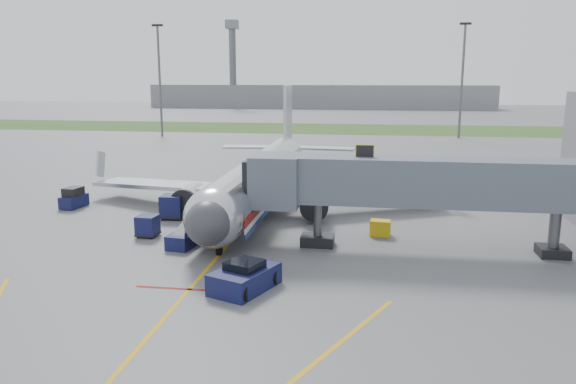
# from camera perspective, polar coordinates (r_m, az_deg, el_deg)

# --- Properties ---
(ground) EXTENTS (400.00, 400.00, 0.00)m
(ground) POSITION_cam_1_polar(r_m,az_deg,el_deg) (34.55, -7.87, -7.36)
(ground) COLOR #565659
(ground) RESTS_ON ground
(grass_strip) EXTENTS (300.00, 25.00, 0.01)m
(grass_strip) POSITION_cam_1_polar(r_m,az_deg,el_deg) (122.15, 4.18, 6.45)
(grass_strip) COLOR #2D4C1E
(grass_strip) RESTS_ON ground
(apron_markings) EXTENTS (21.52, 50.00, 0.01)m
(apron_markings) POSITION_cam_1_polar(r_m,az_deg,el_deg) (28.04, -12.24, -12.18)
(apron_markings) COLOR gold
(apron_markings) RESTS_ON ground
(airliner) EXTENTS (32.10, 35.67, 10.25)m
(airliner) POSITION_cam_1_polar(r_m,az_deg,el_deg) (48.24, -2.85, 1.47)
(airliner) COLOR silver
(airliner) RESTS_ON ground
(jet_bridge) EXTENTS (25.30, 4.00, 6.90)m
(jet_bridge) POSITION_cam_1_polar(r_m,az_deg,el_deg) (37.04, 13.70, 0.87)
(jet_bridge) COLOR slate
(jet_bridge) RESTS_ON ground
(light_mast_left) EXTENTS (2.00, 0.44, 20.40)m
(light_mast_left) POSITION_cam_1_polar(r_m,az_deg,el_deg) (108.69, -12.91, 11.22)
(light_mast_left) COLOR #595B60
(light_mast_left) RESTS_ON ground
(light_mast_right) EXTENTS (2.00, 0.44, 20.40)m
(light_mast_right) POSITION_cam_1_polar(r_m,az_deg,el_deg) (107.38, 17.28, 10.99)
(light_mast_right) COLOR #595B60
(light_mast_right) RESTS_ON ground
(distant_terminal) EXTENTS (120.00, 14.00, 8.00)m
(distant_terminal) POSITION_cam_1_polar(r_m,az_deg,el_deg) (202.33, 3.17, 9.69)
(distant_terminal) COLOR slate
(distant_terminal) RESTS_ON ground
(control_tower) EXTENTS (4.00, 4.00, 30.00)m
(control_tower) POSITION_cam_1_polar(r_m,az_deg,el_deg) (202.49, -5.65, 13.43)
(control_tower) COLOR #595B60
(control_tower) RESTS_ON ground
(pushback_tug) EXTENTS (3.62, 4.43, 1.59)m
(pushback_tug) POSITION_cam_1_polar(r_m,az_deg,el_deg) (30.43, -4.42, -8.64)
(pushback_tug) COLOR #0F0C36
(pushback_tug) RESTS_ON ground
(baggage_tug) EXTENTS (1.61, 2.68, 1.78)m
(baggage_tug) POSITION_cam_1_polar(r_m,az_deg,el_deg) (52.07, -20.94, -0.63)
(baggage_tug) COLOR #0F0C36
(baggage_tug) RESTS_ON ground
(baggage_cart_a) EXTENTS (1.50, 1.50, 1.52)m
(baggage_cart_a) POSITION_cam_1_polar(r_m,az_deg,el_deg) (41.15, -14.08, -3.35)
(baggage_cart_a) COLOR #0F0C36
(baggage_cart_a) RESTS_ON ground
(baggage_cart_b) EXTENTS (1.87, 1.87, 1.91)m
(baggage_cart_b) POSITION_cam_1_polar(r_m,az_deg,el_deg) (45.79, -11.65, -1.46)
(baggage_cart_b) COLOR #0F0C36
(baggage_cart_b) RESTS_ON ground
(baggage_cart_c) EXTENTS (2.11, 2.11, 1.84)m
(baggage_cart_c) POSITION_cam_1_polar(r_m,az_deg,el_deg) (48.94, -6.35, -0.48)
(baggage_cart_c) COLOR #0F0C36
(baggage_cart_c) RESTS_ON ground
(belt_loader) EXTENTS (1.98, 4.70, 2.23)m
(belt_loader) POSITION_cam_1_polar(r_m,az_deg,el_deg) (38.88, -10.13, -4.40)
(belt_loader) COLOR #0F0C36
(belt_loader) RESTS_ON ground
(ground_power_cart) EXTENTS (1.51, 1.10, 1.13)m
(ground_power_cart) POSITION_cam_1_polar(r_m,az_deg,el_deg) (40.69, 9.36, -3.64)
(ground_power_cart) COLOR #E1BB0D
(ground_power_cart) RESTS_ON ground
(ramp_worker) EXTENTS (0.67, 0.59, 1.56)m
(ramp_worker) POSITION_cam_1_polar(r_m,az_deg,el_deg) (49.47, -6.19, -0.53)
(ramp_worker) COLOR #8CE51B
(ramp_worker) RESTS_ON ground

